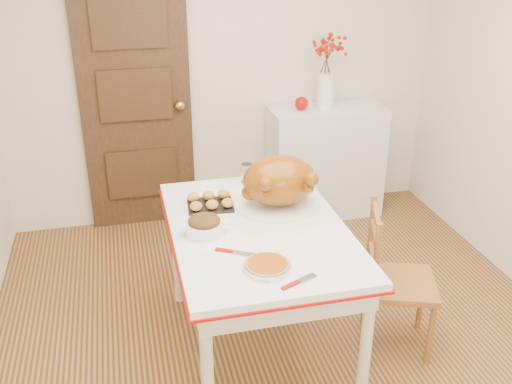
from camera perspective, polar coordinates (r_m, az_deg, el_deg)
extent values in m
cube|color=#49290E|center=(3.52, 3.62, -16.05)|extent=(3.50, 4.00, 0.00)
cube|color=silver|center=(4.72, -3.22, 11.94)|extent=(3.50, 0.00, 2.50)
cube|color=black|center=(4.68, -11.63, 8.55)|extent=(0.85, 0.06, 2.06)
cube|color=silver|center=(4.97, 6.73, 2.96)|extent=(0.93, 0.41, 0.93)
sphere|color=#AC0B05|center=(4.73, 4.45, 8.61)|extent=(0.11, 0.11, 0.11)
cylinder|color=#93410F|center=(2.75, 1.12, -7.13)|extent=(0.23, 0.23, 0.05)
cylinder|color=white|center=(3.63, -0.89, 1.84)|extent=(0.09, 0.09, 0.12)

